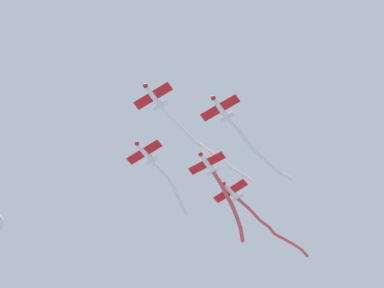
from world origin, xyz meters
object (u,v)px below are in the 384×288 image
(airplane_lead, at_px, (153,96))
(airplane_right_wing, at_px, (144,152))
(airplane_trail, at_px, (231,191))
(airplane_left_wing, at_px, (220,108))
(airplane_slot, at_px, (207,163))

(airplane_lead, relative_size, airplane_right_wing, 0.98)
(airplane_lead, height_order, airplane_trail, airplane_trail)
(airplane_lead, relative_size, airplane_left_wing, 1.00)
(airplane_slot, bearing_deg, airplane_lead, -2.71)
(airplane_lead, xyz_separation_m, airplane_left_wing, (12.68, -0.59, -0.40))
(airplane_lead, bearing_deg, airplane_trail, 178.18)
(airplane_right_wing, height_order, airplane_slot, airplane_right_wing)
(airplane_lead, bearing_deg, airplane_right_wing, -136.83)
(airplane_lead, xyz_separation_m, airplane_right_wing, (0.59, 12.68, 0.30))
(airplane_left_wing, bearing_deg, airplane_right_wing, -91.63)
(airplane_left_wing, bearing_deg, airplane_slot, -136.64)
(airplane_left_wing, height_order, airplane_right_wing, airplane_right_wing)
(airplane_lead, height_order, airplane_slot, airplane_lead)
(airplane_slot, bearing_deg, airplane_left_wing, 42.29)
(airplane_right_wing, relative_size, airplane_slot, 1.03)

